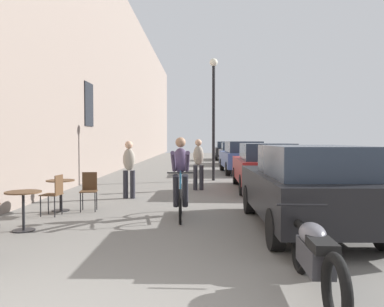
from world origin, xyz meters
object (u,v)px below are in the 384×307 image
at_px(street_lamp, 214,103).
at_px(parked_car_fourth, 233,153).
at_px(parked_car_second, 264,166).
at_px(parked_car_third, 242,157).
at_px(cyclist_on_bicycle, 181,179).
at_px(cafe_chair_far_toward_wall, 55,192).
at_px(parked_car_fifth, 226,150).
at_px(pedestrian_near, 129,166).
at_px(parked_car_nearest, 306,186).
at_px(cafe_table_far, 60,189).
at_px(cafe_chair_far_toward_street, 89,188).
at_px(cafe_table_mid, 23,202).
at_px(parked_motorcycle, 315,256).
at_px(pedestrian_mid, 198,161).

distance_m(street_lamp, parked_car_fourth, 10.13).
xyz_separation_m(parked_car_second, parked_car_third, (-0.06, 6.29, 0.01)).
distance_m(cyclist_on_bicycle, street_lamp, 7.75).
height_order(cafe_chair_far_toward_wall, parked_car_fifth, parked_car_fifth).
bearing_deg(pedestrian_near, cafe_chair_far_toward_wall, -115.02).
height_order(cafe_chair_far_toward_wall, parked_car_nearest, parked_car_nearest).
xyz_separation_m(cafe_table_far, pedestrian_near, (1.24, 1.94, 0.39)).
relative_size(cyclist_on_bicycle, parked_car_fifth, 0.42).
xyz_separation_m(cafe_chair_far_toward_street, parked_car_fourth, (4.73, 16.37, 0.23)).
height_order(cafe_table_mid, parked_motorcycle, parked_motorcycle).
distance_m(cafe_chair_far_toward_wall, cyclist_on_bicycle, 2.76).
bearing_deg(street_lamp, cafe_table_mid, -113.37).
bearing_deg(cafe_table_mid, cafe_chair_far_toward_wall, 88.18).
bearing_deg(pedestrian_near, cyclist_on_bicycle, -58.22).
bearing_deg(parked_car_third, cafe_chair_far_toward_wall, -115.99).
xyz_separation_m(cyclist_on_bicycle, pedestrian_mid, (0.36, 4.37, 0.13)).
relative_size(cyclist_on_bicycle, street_lamp, 0.36).
xyz_separation_m(cafe_table_mid, pedestrian_near, (1.21, 3.89, 0.39)).
xyz_separation_m(pedestrian_mid, parked_motorcycle, (1.30, -8.46, -0.54)).
bearing_deg(parked_motorcycle, pedestrian_mid, 98.73).
bearing_deg(parked_car_third, cyclist_on_bicycle, -102.92).
bearing_deg(parked_car_third, parked_motorcycle, -93.10).
bearing_deg(cyclist_on_bicycle, parked_car_third, 77.08).
height_order(pedestrian_near, parked_car_third, pedestrian_near).
height_order(cafe_chair_far_toward_wall, pedestrian_near, pedestrian_near).
bearing_deg(cafe_table_mid, parked_car_nearest, 2.12).
bearing_deg(parked_car_third, parked_car_nearest, -90.49).
bearing_deg(pedestrian_mid, parked_car_fourth, 80.22).
xyz_separation_m(cafe_table_mid, cafe_chair_far_toward_wall, (0.04, 1.39, -0.00)).
relative_size(cafe_table_far, parked_car_fifth, 0.17).
height_order(cafe_chair_far_toward_street, parked_car_fifth, parked_car_fifth).
distance_m(pedestrian_mid, parked_car_third, 6.71).
bearing_deg(parked_motorcycle, parked_car_nearest, 76.62).
distance_m(cafe_table_mid, pedestrian_mid, 6.53).
distance_m(cafe_chair_far_toward_wall, parked_car_nearest, 5.26).
bearing_deg(parked_car_nearest, cafe_table_far, 161.28).
bearing_deg(parked_motorcycle, parked_car_second, 84.22).
bearing_deg(parked_car_nearest, cafe_chair_far_toward_street, 158.01).
bearing_deg(pedestrian_mid, parked_car_second, 2.16).
height_order(cafe_table_far, parked_car_fourth, parked_car_fourth).
height_order(cafe_chair_far_toward_street, parked_car_second, parked_car_second).
relative_size(pedestrian_mid, parked_car_second, 0.38).
distance_m(street_lamp, parked_motorcycle, 11.77).
bearing_deg(street_lamp, cafe_table_far, -119.32).
xyz_separation_m(cyclist_on_bicycle, parked_car_second, (2.53, 4.45, -0.01)).
distance_m(cafe_chair_far_toward_street, pedestrian_mid, 4.49).
height_order(cafe_table_mid, parked_car_third, parked_car_third).
bearing_deg(parked_car_fourth, parked_car_second, -90.12).
relative_size(cafe_chair_far_toward_wall, street_lamp, 0.18).
height_order(street_lamp, parked_car_fourth, street_lamp).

